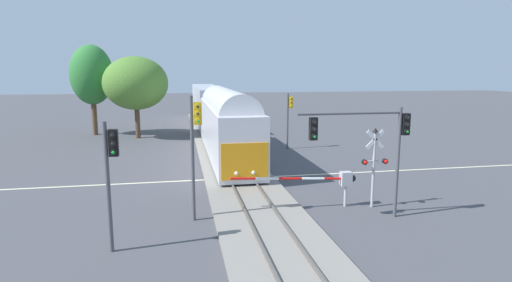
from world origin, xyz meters
name	(u,v)px	position (x,y,z in m)	size (l,w,h in m)	color
ground_plane	(238,178)	(0.00, 0.00, 0.00)	(220.00, 220.00, 0.00)	#47474C
road_centre_stripe	(238,178)	(0.00, 0.00, 0.00)	(44.00, 0.20, 0.01)	beige
railway_track	(238,177)	(0.00, 0.00, 0.10)	(4.40, 80.00, 0.32)	gray
commuter_train	(215,111)	(0.00, 16.79, 2.79)	(3.04, 41.96, 5.16)	silver
crossing_gate_near	(331,180)	(3.77, -6.49, 1.43)	(6.43, 0.40, 1.81)	#B7B7BC
crossing_signal_mast	(374,159)	(5.86, -6.87, 2.48)	(1.36, 0.44, 4.06)	#B2B2B7
traffic_signal_median	(195,138)	(-2.97, -7.09, 3.85)	(0.53, 0.38, 5.75)	#4C4C51
traffic_signal_far_side	(289,112)	(5.90, 9.32, 3.31)	(0.53, 0.38, 4.94)	#4C4C51
traffic_signal_near_left	(111,166)	(-6.18, -9.87, 3.36)	(0.53, 0.38, 5.01)	#4C4C51
traffic_signal_near_right	(370,135)	(4.82, -8.38, 3.95)	(5.31, 0.38, 5.21)	#4C4C51
pine_left_background	(92,75)	(-12.69, 21.23, 6.44)	(4.49, 4.49, 9.65)	brown
oak_behind_train	(136,83)	(-7.90, 18.13, 5.63)	(6.51, 6.51, 8.35)	#4C3828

